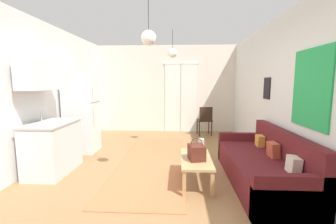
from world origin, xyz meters
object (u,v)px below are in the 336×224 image
couch (265,166)px  pendant_lamp_far (172,53)px  bamboo_vase (201,146)px  refrigerator (82,113)px  accent_chair (205,119)px  handbag (197,152)px  coffee_table (196,161)px  pendant_lamp_near (149,38)px

couch → pendant_lamp_far: (-1.50, 1.70, 1.95)m
pendant_lamp_far → bamboo_vase: bearing=-71.2°
refrigerator → accent_chair: refrigerator is taller
handbag → accent_chair: bearing=81.6°
coffee_table → bamboo_vase: size_ratio=2.17×
coffee_table → handbag: 0.19m
bamboo_vase → refrigerator: refrigerator is taller
refrigerator → pendant_lamp_far: 2.44m
pendant_lamp_near → pendant_lamp_far: bearing=82.0°
accent_chair → refrigerator: bearing=23.2°
couch → pendant_lamp_near: pendant_lamp_near is taller
handbag → couch: bearing=8.2°
accent_chair → pendant_lamp_far: pendant_lamp_far is taller
refrigerator → accent_chair: bearing=29.9°
accent_chair → pendant_lamp_far: bearing=51.2°
coffee_table → pendant_lamp_far: bearing=103.5°
coffee_table → bamboo_vase: (0.10, 0.23, 0.18)m
pendant_lamp_far → accent_chair: bearing=57.9°
couch → accent_chair: size_ratio=2.55×
bamboo_vase → accent_chair: size_ratio=0.54×
handbag → accent_chair: accent_chair is taller
couch → accent_chair: bearing=100.4°
pendant_lamp_far → handbag: bearing=-77.2°
handbag → refrigerator: bearing=146.5°
coffee_table → pendant_lamp_near: (-0.70, -0.16, 1.82)m
bamboo_vase → handbag: size_ratio=1.38×
refrigerator → pendant_lamp_far: pendant_lamp_far is taller
bamboo_vase → refrigerator: size_ratio=0.26×
pendant_lamp_far → refrigerator: bearing=-173.5°
handbag → pendant_lamp_near: pendant_lamp_near is taller
handbag → pendant_lamp_far: pendant_lamp_far is taller
bamboo_vase → coffee_table: bearing=-113.0°
coffee_table → pendant_lamp_far: (-0.42, 1.77, 1.86)m
pendant_lamp_near → accent_chair: bearing=70.7°
accent_chair → pendant_lamp_near: size_ratio=1.34×
bamboo_vase → accent_chair: bamboo_vase is taller
handbag → refrigerator: size_ratio=0.19×
couch → handbag: couch is taller
pendant_lamp_near → bamboo_vase: bearing=26.6°
handbag → pendant_lamp_far: size_ratio=0.55×
refrigerator → pendant_lamp_near: bearing=-44.0°
bamboo_vase → accent_chair: bearing=82.5°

